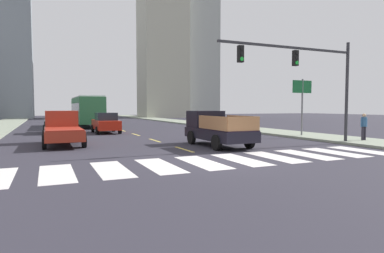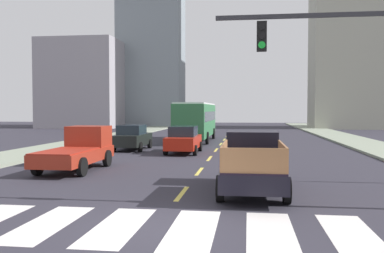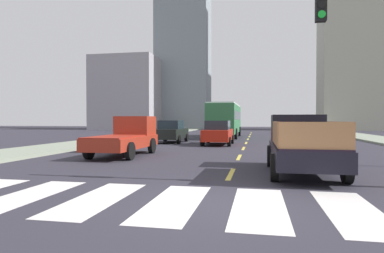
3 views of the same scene
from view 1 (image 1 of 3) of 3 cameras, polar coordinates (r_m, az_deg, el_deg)
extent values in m
plane|color=#2E2C36|center=(13.48, 5.19, -5.96)|extent=(160.00, 160.00, 0.00)
cube|color=gray|center=(34.58, 6.98, -0.14)|extent=(3.77, 110.00, 0.15)
cube|color=silver|center=(11.82, -22.37, -7.51)|extent=(1.08, 3.43, 0.01)
cube|color=silver|center=(11.99, -13.81, -7.20)|extent=(1.08, 3.43, 0.01)
cube|color=silver|center=(12.42, -5.67, -6.75)|extent=(1.08, 3.43, 0.01)
cube|color=silver|center=(13.07, 1.77, -6.22)|extent=(1.08, 3.43, 0.01)
cube|color=silver|center=(13.93, 8.40, -5.67)|extent=(1.08, 3.43, 0.01)
cube|color=silver|center=(14.94, 14.18, -5.12)|extent=(1.08, 3.43, 0.01)
cube|color=silver|center=(16.09, 19.17, -4.60)|extent=(1.08, 3.43, 0.01)
cube|color=silver|center=(17.34, 23.47, -4.13)|extent=(1.08, 3.43, 0.01)
cube|color=silver|center=(18.67, 27.17, -3.70)|extent=(1.08, 3.43, 0.01)
cube|color=#DAC24D|center=(17.05, -1.38, -3.98)|extent=(0.16, 2.40, 0.01)
cube|color=#DAC24D|center=(21.72, -6.44, -2.41)|extent=(0.16, 2.40, 0.01)
cube|color=#DAC24D|center=(26.51, -9.69, -1.39)|extent=(0.16, 2.40, 0.01)
cube|color=#DAC24D|center=(31.37, -11.94, -0.68)|extent=(0.16, 2.40, 0.01)
cube|color=#DAC24D|center=(36.27, -13.58, -0.16)|extent=(0.16, 2.40, 0.01)
cube|color=#DAC24D|center=(41.19, -14.83, 0.23)|extent=(0.16, 2.40, 0.01)
cube|color=#DAC24D|center=(46.13, -15.81, 0.54)|extent=(0.16, 2.40, 0.01)
cube|color=#DAC24D|center=(51.08, -16.61, 0.79)|extent=(0.16, 2.40, 0.01)
cube|color=black|center=(18.42, 4.65, -1.32)|extent=(1.96, 5.20, 0.56)
cube|color=black|center=(19.89, 2.32, 1.29)|extent=(1.84, 1.60, 1.00)
cube|color=#19232D|center=(20.28, 1.77, 1.84)|extent=(1.72, 0.08, 0.56)
cube|color=black|center=(17.58, 6.14, -0.54)|extent=(1.84, 3.30, 0.06)
cylinder|color=black|center=(19.41, -0.10, -1.90)|extent=(0.22, 0.80, 0.80)
cylinder|color=black|center=(20.28, 4.98, -1.68)|extent=(0.22, 0.80, 0.80)
cylinder|color=black|center=(16.62, 4.25, -2.79)|extent=(0.22, 0.80, 0.80)
cylinder|color=black|center=(17.63, 9.88, -2.48)|extent=(0.22, 0.80, 0.80)
cube|color=#9B6942|center=(17.12, 3.54, 0.65)|extent=(0.06, 3.17, 0.70)
cube|color=#9B6942|center=(18.02, 8.63, 0.75)|extent=(0.06, 3.17, 0.70)
cube|color=#9B6942|center=(16.20, 8.95, 0.46)|extent=(1.80, 0.06, 0.70)
cube|color=#9E2B1A|center=(20.18, -21.41, -1.13)|extent=(1.96, 5.20, 0.56)
cube|color=#9E2B1A|center=(21.83, -21.66, 1.24)|extent=(1.84, 1.60, 1.00)
cube|color=#19232D|center=(22.27, -21.71, 1.74)|extent=(1.72, 0.08, 0.56)
cube|color=maroon|center=(19.21, -21.31, -0.42)|extent=(1.84, 3.30, 0.06)
cylinder|color=black|center=(21.74, -24.16, -1.63)|extent=(0.22, 0.80, 0.80)
cylinder|color=black|center=(21.81, -19.01, -1.50)|extent=(0.22, 0.80, 0.80)
cylinder|color=black|center=(18.63, -24.20, -2.42)|extent=(0.22, 0.80, 0.80)
cylinder|color=black|center=(18.72, -18.18, -2.26)|extent=(0.22, 0.80, 0.80)
cube|color=#2D6E41|center=(38.46, -17.72, 2.72)|extent=(2.50, 10.80, 2.70)
cube|color=#19232D|center=(38.46, -17.73, 3.24)|extent=(2.52, 9.94, 0.80)
cube|color=silver|center=(38.47, -17.76, 4.82)|extent=(2.40, 10.37, 0.12)
cylinder|color=black|center=(41.72, -19.90, 0.86)|extent=(0.22, 1.00, 1.00)
cylinder|color=black|center=(41.96, -16.49, 0.94)|extent=(0.22, 1.00, 1.00)
cylinder|color=black|center=(35.42, -19.17, 0.47)|extent=(0.22, 1.00, 1.00)
cylinder|color=black|center=(35.71, -15.18, 0.56)|extent=(0.22, 1.00, 1.00)
cube|color=red|center=(28.72, -14.69, 0.31)|extent=(1.80, 4.40, 0.76)
cube|color=#1E2833|center=(28.54, -14.67, 1.70)|extent=(1.58, 2.11, 0.64)
cylinder|color=black|center=(29.96, -16.80, -0.33)|extent=(0.22, 0.64, 0.64)
cylinder|color=black|center=(30.24, -13.41, -0.25)|extent=(0.22, 0.64, 0.64)
cylinder|color=black|center=(27.26, -16.09, -0.67)|extent=(0.22, 0.64, 0.64)
cylinder|color=black|center=(27.56, -12.38, -0.58)|extent=(0.22, 0.64, 0.64)
cube|color=black|center=(30.09, -22.48, 0.29)|extent=(1.80, 4.40, 0.76)
cube|color=#1E2833|center=(29.91, -22.51, 1.62)|extent=(1.58, 2.11, 0.64)
cylinder|color=black|center=(31.46, -24.17, -0.31)|extent=(0.22, 0.64, 0.64)
cylinder|color=black|center=(31.50, -20.90, -0.24)|extent=(0.22, 0.64, 0.64)
cylinder|color=black|center=(28.74, -24.19, -0.64)|extent=(0.22, 0.64, 0.64)
cylinder|color=black|center=(28.78, -20.61, -0.55)|extent=(0.22, 0.64, 0.64)
cylinder|color=#2D2D33|center=(21.80, 25.21, 5.20)|extent=(0.18, 0.18, 6.00)
cube|color=#2D2D33|center=(18.97, 16.47, 13.00)|extent=(8.76, 0.12, 0.12)
cube|color=black|center=(19.17, 17.46, 11.22)|extent=(0.28, 0.24, 0.84)
cylinder|color=black|center=(19.11, 17.74, 12.03)|extent=(0.20, 0.04, 0.20)
cylinder|color=black|center=(19.07, 17.72, 11.26)|extent=(0.20, 0.04, 0.20)
cylinder|color=green|center=(19.03, 17.71, 10.48)|extent=(0.20, 0.04, 0.20)
cube|color=black|center=(17.09, 8.39, 12.32)|extent=(0.28, 0.24, 0.84)
cylinder|color=black|center=(17.02, 8.64, 13.24)|extent=(0.20, 0.04, 0.20)
cylinder|color=black|center=(16.98, 8.63, 12.37)|extent=(0.20, 0.04, 0.20)
cylinder|color=green|center=(16.94, 8.62, 11.50)|extent=(0.20, 0.04, 0.20)
cylinder|color=slate|center=(25.15, 18.51, 3.01)|extent=(0.12, 0.12, 4.20)
cube|color=#186031|center=(25.14, 18.52, 6.55)|extent=(1.70, 0.06, 0.90)
cylinder|color=#292531|center=(22.79, 27.41, -1.06)|extent=(0.14, 0.14, 0.84)
cylinder|color=#292531|center=(22.95, 27.73, -1.04)|extent=(0.14, 0.14, 0.84)
cylinder|color=#2E5581|center=(22.83, 27.62, 0.72)|extent=(0.34, 0.34, 0.58)
cylinder|color=#2E5581|center=(22.66, 27.27, 0.61)|extent=(0.09, 0.09, 0.54)
cylinder|color=#2E5581|center=(23.00, 27.96, 0.63)|extent=(0.09, 0.09, 0.54)
sphere|color=tan|center=(22.82, 27.65, 1.73)|extent=(0.22, 0.22, 0.22)
cube|color=#A9A996|center=(71.33, -5.11, 16.60)|extent=(9.20, 7.59, 37.02)
cube|color=gray|center=(72.44, -30.24, 15.51)|extent=(10.25, 7.35, 35.92)
cube|color=#979D99|center=(77.48, 0.52, 13.75)|extent=(7.73, 10.02, 32.25)
camera|label=2|loc=(8.89, 52.43, 5.80)|focal=39.12mm
camera|label=3|loc=(8.69, 33.58, 0.09)|focal=31.39mm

